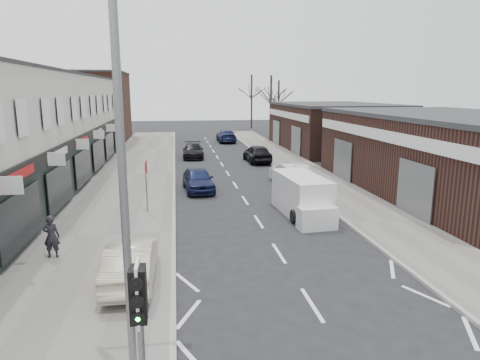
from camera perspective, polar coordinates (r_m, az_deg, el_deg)
name	(u,v)px	position (r m, az deg, el deg)	size (l,w,h in m)	color
ground	(338,345)	(11.26, 12.91, -20.66)	(160.00, 160.00, 0.00)	black
pavement_left	(134,175)	(31.50, -13.93, 0.62)	(5.50, 64.00, 0.12)	slate
pavement_right	(303,171)	(32.75, 8.39, 1.26)	(3.50, 64.00, 0.12)	slate
shop_terrace_left	(16,131)	(30.04, -27.69, 5.82)	(8.00, 41.00, 7.10)	beige
brick_block_far	(92,108)	(54.71, -19.09, 9.10)	(8.00, 10.00, 8.00)	#47281E
right_unit_near	(454,155)	(28.21, 26.66, 2.94)	(10.00, 18.00, 4.50)	#341D17
right_unit_far	(333,127)	(45.90, 12.25, 6.88)	(10.00, 16.00, 4.50)	#341D17
tree_far_a	(270,136)	(58.50, 4.08, 5.92)	(3.60, 3.60, 8.00)	#382D26
tree_far_b	(278,131)	(64.88, 5.09, 6.48)	(3.60, 3.60, 7.50)	#382D26
tree_far_c	(251,128)	(70.12, 1.53, 6.92)	(3.60, 3.60, 8.50)	#382D26
traffic_light	(139,308)	(7.69, -13.30, -16.24)	(0.28, 0.60, 3.10)	slate
street_lamp	(132,167)	(8.15, -14.24, 1.75)	(2.23, 0.22, 8.00)	slate
warning_sign	(147,171)	(21.18, -12.35, 1.24)	(0.12, 0.80, 2.70)	slate
white_van	(302,197)	(21.12, 8.32, -2.22)	(2.04, 5.08, 1.94)	white
sedan_on_pavement	(131,261)	(13.96, -14.31, -10.48)	(1.41, 4.03, 1.33)	#B7AC92
pedestrian	(51,236)	(16.77, -23.84, -6.89)	(0.57, 0.37, 1.56)	black
parked_car_left_a	(198,179)	(26.12, -5.60, 0.10)	(1.68, 4.18, 1.42)	#131A3E
parked_car_left_b	(193,151)	(39.17, -6.27, 3.92)	(1.83, 4.51, 1.31)	black
parked_car_right_a	(291,175)	(27.49, 6.81, 0.72)	(1.56, 4.48, 1.48)	silver
parked_car_right_b	(257,153)	(36.49, 2.31, 3.57)	(1.80, 4.47, 1.52)	black
parked_car_right_c	(226,136)	(51.04, -1.86, 5.91)	(2.07, 5.08, 1.47)	#141C3F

